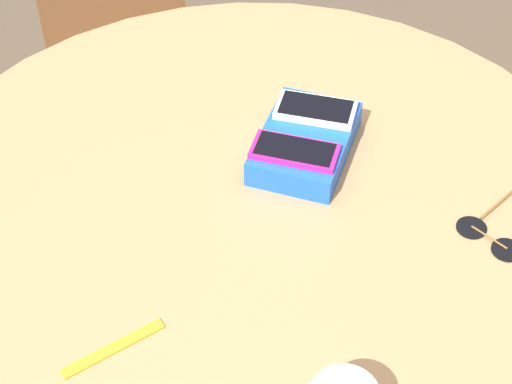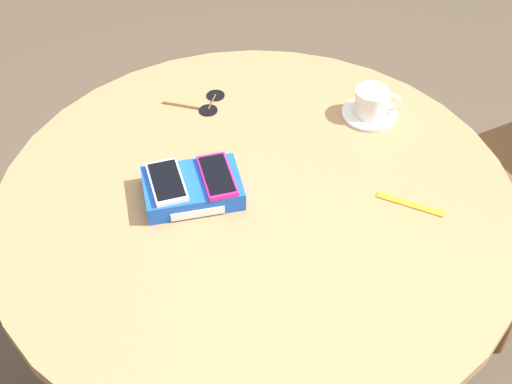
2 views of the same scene
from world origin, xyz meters
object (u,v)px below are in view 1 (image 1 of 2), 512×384
Objects in this scene: sunglasses at (490,235)px; phone_box at (305,143)px; lanyard_strap at (114,348)px; chair_far_side at (130,67)px; phone_magenta at (295,151)px; phone_white at (316,110)px; round_table at (256,248)px.

phone_box is at bearing -105.90° from sunglasses.
phone_box is 0.32m from sunglasses.
lanyard_strap is 0.18× the size of chair_far_side.
chair_far_side is (-0.64, -0.90, -0.35)m from sunglasses.
lanyard_strap is 0.92× the size of sunglasses.
phone_magenta reaches higher than chair_far_side.
phone_white reaches higher than chair_far_side.
sunglasses is (0.03, 0.31, -0.05)m from phone_magenta.
phone_box reaches higher than chair_far_side.
lanyard_strap is at bearing -15.76° from round_table.
round_table is at bearing -16.74° from phone_box.
phone_white is 0.34m from sunglasses.
lanyard_strap is (0.31, -0.09, 0.10)m from round_table.
chair_far_side is at bearing -135.64° from phone_magenta.
lanyard_strap is at bearing 25.32° from chair_far_side.
phone_white reaches higher than round_table.
round_table is 0.18m from phone_box.
phone_magenta is 0.31m from sunglasses.
phone_magenta reaches higher than phone_box.
lanyard_strap reaches higher than round_table.
round_table is at bearing -26.08° from phone_magenta.
sunglasses is (0.09, 0.30, -0.02)m from phone_box.
phone_magenta is at bearing -96.23° from sunglasses.
sunglasses is at bearing 65.42° from phone_white.
lanyard_strap is 1.15m from chair_far_side.
phone_white is at bearing 178.14° from phone_magenta.
phone_white is at bearing 167.45° from round_table.
round_table is at bearing -83.11° from sunglasses.
round_table is 0.34m from lanyard_strap.
sunglasses is 0.19× the size of chair_far_side.
phone_box is 0.25× the size of chair_far_side.
phone_box is at bearing -1.68° from phone_white.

